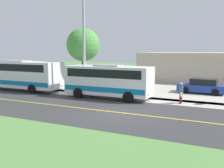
% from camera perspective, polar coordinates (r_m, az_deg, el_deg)
% --- Properties ---
extents(ground_plane, '(120.00, 120.00, 0.00)m').
position_cam_1_polar(ground_plane, '(17.29, 1.63, -6.43)').
color(ground_plane, '#548442').
extents(road_surface, '(8.00, 100.00, 0.01)m').
position_cam_1_polar(road_surface, '(17.29, 1.63, -6.42)').
color(road_surface, '#333335').
rests_on(road_surface, ground).
extents(sidewalk, '(2.40, 100.00, 0.01)m').
position_cam_1_polar(sidewalk, '(22.04, 7.12, -3.40)').
color(sidewalk, '#B2ADA3').
rests_on(sidewalk, ground).
extents(parking_lot_surface, '(14.00, 36.00, 0.01)m').
position_cam_1_polar(parking_lot_surface, '(28.31, 17.54, -1.24)').
color(parking_lot_surface, '#B2ADA3').
rests_on(parking_lot_surface, ground).
extents(road_centre_line, '(0.16, 100.00, 0.00)m').
position_cam_1_polar(road_centre_line, '(17.29, 1.63, -6.40)').
color(road_centre_line, gold).
rests_on(road_centre_line, ground).
extents(shuttle_bus_front, '(2.65, 7.79, 2.92)m').
position_cam_1_polar(shuttle_bus_front, '(22.29, -0.83, 0.96)').
color(shuttle_bus_front, white).
rests_on(shuttle_bus_front, ground).
extents(transit_bus_rear, '(2.80, 10.89, 3.11)m').
position_cam_1_polar(transit_bus_rear, '(28.91, -20.71, 2.21)').
color(transit_bus_rear, white).
rests_on(transit_bus_rear, ground).
extents(pedestrian_with_bags, '(0.72, 0.34, 1.69)m').
position_cam_1_polar(pedestrian_with_bags, '(20.71, 15.19, -1.79)').
color(pedestrian_with_bags, '#4C1919').
rests_on(pedestrian_with_bags, ground).
extents(street_light_pole, '(1.97, 0.24, 8.82)m').
position_cam_1_polar(street_light_pole, '(23.82, -6.42, 9.10)').
color(street_light_pole, '#9E9EA3').
rests_on(street_light_pole, ground).
extents(parked_car_near, '(2.21, 4.49, 1.45)m').
position_cam_1_polar(parked_car_near, '(26.26, 19.51, -0.48)').
color(parked_car_near, navy).
rests_on(parked_car_near, ground).
extents(tree_curbside, '(3.43, 3.43, 6.45)m').
position_cam_1_polar(tree_curbside, '(26.79, -6.48, 8.68)').
color(tree_curbside, brown).
rests_on(tree_curbside, ground).
extents(commercial_building, '(10.00, 18.45, 3.83)m').
position_cam_1_polar(commercial_building, '(36.89, 21.80, 3.56)').
color(commercial_building, '#B7A893').
rests_on(commercial_building, ground).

